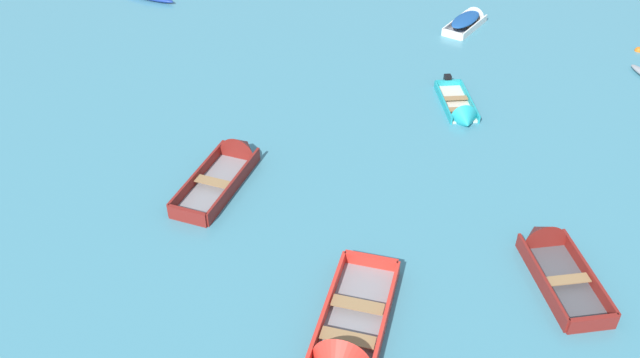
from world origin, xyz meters
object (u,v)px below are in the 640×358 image
object	(u,v)px
rowboat_white_cluster_inner	(469,19)
mooring_buoy_between_boats_right	(638,51)
rowboat_turquoise_far_right	(462,113)
rowboat_red_back_row_left	(345,349)
rowboat_maroon_center	(231,163)
rowboat_maroon_back_row_center	(550,254)

from	to	relation	value
rowboat_white_cluster_inner	mooring_buoy_between_boats_right	distance (m)	7.85
rowboat_turquoise_far_right	rowboat_red_back_row_left	xyz separation A→B (m)	(-2.63, -12.26, 0.08)
rowboat_maroon_center	rowboat_red_back_row_left	xyz separation A→B (m)	(5.21, -7.23, 0.00)
mooring_buoy_between_boats_right	rowboat_maroon_back_row_center	bearing A→B (deg)	-108.92
rowboat_red_back_row_left	rowboat_turquoise_far_right	bearing A→B (deg)	77.91
rowboat_turquoise_far_right	rowboat_white_cluster_inner	distance (m)	8.72
rowboat_red_back_row_left	mooring_buoy_between_boats_right	size ratio (longest dim) A/B	12.73
rowboat_turquoise_far_right	rowboat_maroon_center	distance (m)	9.31
rowboat_maroon_back_row_center	mooring_buoy_between_boats_right	distance (m)	15.79
rowboat_white_cluster_inner	mooring_buoy_between_boats_right	xyz separation A→B (m)	(7.71, -1.44, -0.27)
rowboat_red_back_row_left	mooring_buoy_between_boats_right	world-z (taller)	rowboat_red_back_row_left
rowboat_maroon_back_row_center	rowboat_red_back_row_left	xyz separation A→B (m)	(-5.37, -4.60, 0.01)
rowboat_maroon_center	mooring_buoy_between_boats_right	distance (m)	19.94
rowboat_turquoise_far_right	mooring_buoy_between_boats_right	size ratio (longest dim) A/B	9.83
rowboat_turquoise_far_right	rowboat_maroon_back_row_center	bearing A→B (deg)	-70.31
rowboat_white_cluster_inner	mooring_buoy_between_boats_right	size ratio (longest dim) A/B	8.89
rowboat_turquoise_far_right	rowboat_red_back_row_left	world-z (taller)	rowboat_red_back_row_left
rowboat_white_cluster_inner	rowboat_turquoise_far_right	bearing A→B (deg)	-90.99
rowboat_red_back_row_left	rowboat_white_cluster_inner	world-z (taller)	rowboat_red_back_row_left
rowboat_turquoise_far_right	rowboat_white_cluster_inner	bearing A→B (deg)	89.01
rowboat_turquoise_far_right	rowboat_white_cluster_inner	xyz separation A→B (m)	(0.15, 8.72, 0.12)
mooring_buoy_between_boats_right	rowboat_turquoise_far_right	bearing A→B (deg)	-137.19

